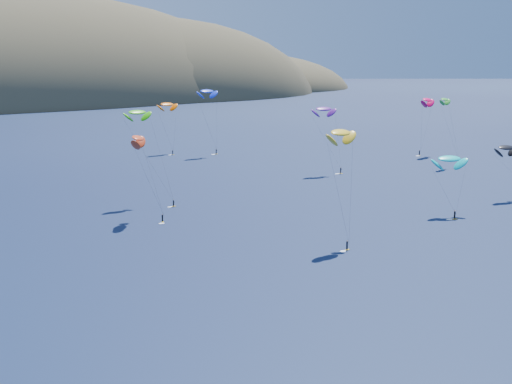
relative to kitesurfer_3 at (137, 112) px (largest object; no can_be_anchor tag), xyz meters
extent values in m
ellipsoid|color=#3D3526|center=(196.05, 415.62, -33.14)|extent=(320.00, 220.00, 156.00)
ellipsoid|color=#3D3526|center=(316.05, 455.62, -28.82)|extent=(240.00, 180.00, 84.00)
cube|color=yellow|center=(15.71, -67.25, -23.74)|extent=(1.57, 0.78, 0.08)
cylinder|color=black|center=(15.71, -67.25, -22.79)|extent=(0.35, 0.35, 1.61)
sphere|color=#8C6047|center=(15.71, -67.25, -21.86)|extent=(0.27, 0.27, 0.27)
ellipsoid|color=yellow|center=(19.32, -60.07, -0.71)|extent=(9.44, 6.03, 4.87)
cube|color=yellow|center=(4.43, -11.20, -23.74)|extent=(1.42, 0.54, 0.08)
cylinder|color=black|center=(4.43, -11.20, -22.87)|extent=(0.32, 0.32, 1.48)
sphere|color=#8C6047|center=(4.43, -11.20, -22.01)|extent=(0.25, 0.25, 0.25)
ellipsoid|color=#36C00C|center=(-0.01, 0.03, 0.07)|extent=(8.11, 4.40, 4.34)
cube|color=yellow|center=(60.50, 64.70, -23.73)|extent=(1.66, 0.66, 0.09)
cylinder|color=black|center=(60.50, 64.70, -22.72)|extent=(0.38, 0.38, 1.73)
sphere|color=#8C6047|center=(60.50, 64.70, -21.72)|extent=(0.29, 0.29, 0.29)
ellipsoid|color=#1533E7|center=(58.26, 67.32, 0.57)|extent=(9.59, 5.33, 5.10)
cube|color=yellow|center=(54.82, -60.52, -23.73)|extent=(1.67, 0.96, 0.09)
cylinder|color=black|center=(54.82, -60.52, -22.72)|extent=(0.38, 0.38, 1.72)
sphere|color=#8C6047|center=(54.82, -60.52, -21.73)|extent=(0.29, 0.29, 0.29)
ellipsoid|color=#00C0BD|center=(58.88, -54.33, -10.18)|extent=(10.15, 7.07, 5.17)
cube|color=yellow|center=(72.91, 4.10, -23.73)|extent=(1.62, 0.67, 0.09)
cylinder|color=black|center=(72.91, 4.10, -22.75)|extent=(0.37, 0.37, 1.68)
sphere|color=#8C6047|center=(72.91, 4.10, -21.77)|extent=(0.28, 0.28, 0.28)
ellipsoid|color=#5C1589|center=(70.24, 10.31, -2.86)|extent=(9.28, 5.26, 4.91)
ellipsoid|color=black|center=(85.83, -50.04, -9.88)|extent=(8.45, 4.28, 4.61)
cube|color=yellow|center=(124.42, 19.33, -23.73)|extent=(1.71, 1.06, 0.09)
cylinder|color=black|center=(124.42, 19.33, -22.69)|extent=(0.39, 0.39, 1.77)
sphere|color=#8C6047|center=(124.42, 19.33, -21.67)|extent=(0.30, 0.30, 0.30)
ellipsoid|color=#E90050|center=(129.57, 21.33, -2.72)|extent=(10.47, 7.64, 5.30)
cube|color=yellow|center=(-5.43, -25.26, -23.74)|extent=(1.22, 1.47, 0.08)
cylinder|color=black|center=(-5.43, -25.26, -22.80)|extent=(0.35, 0.35, 1.60)
sphere|color=#8C6047|center=(-5.43, -25.26, -21.87)|extent=(0.27, 0.27, 0.27)
ellipsoid|color=red|center=(-7.51, -17.29, -4.46)|extent=(8.12, 9.22, 4.74)
cube|color=yellow|center=(45.62, 72.62, -23.74)|extent=(1.47, 0.64, 0.08)
cylinder|color=black|center=(45.62, 72.62, -22.84)|extent=(0.33, 0.33, 1.53)
sphere|color=#8C6047|center=(45.62, 72.62, -21.96)|extent=(0.26, 0.26, 0.26)
ellipsoid|color=#FB6400|center=(47.68, 80.68, -4.86)|extent=(9.59, 5.59, 5.04)
cube|color=yellow|center=(116.69, -7.02, -23.74)|extent=(1.31, 0.78, 0.07)
cylinder|color=black|center=(116.69, -7.02, -22.95)|extent=(0.30, 0.30, 1.35)
sphere|color=#8C6047|center=(116.69, -7.02, -22.17)|extent=(0.23, 0.23, 0.23)
ellipsoid|color=green|center=(115.03, -0.71, -0.78)|extent=(7.52, 5.35, 3.82)
camera|label=1|loc=(-75.45, -174.32, 16.17)|focal=50.00mm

